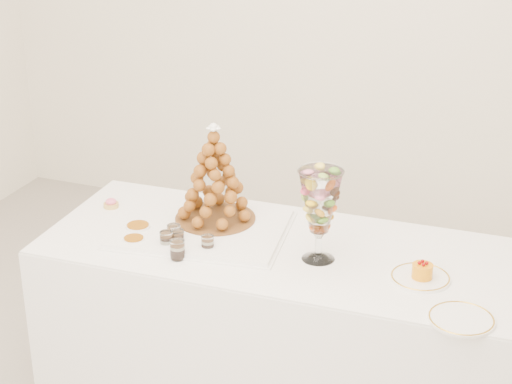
% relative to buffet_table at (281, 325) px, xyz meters
% --- Properties ---
extents(buffet_table, '(1.93, 0.81, 0.72)m').
position_rel_buffet_table_xyz_m(buffet_table, '(0.00, 0.00, 0.00)').
color(buffet_table, white).
rests_on(buffet_table, ground).
extents(lace_tray, '(0.72, 0.58, 0.02)m').
position_rel_buffet_table_xyz_m(lace_tray, '(-0.35, 0.01, 0.37)').
color(lace_tray, white).
rests_on(lace_tray, buffet_table).
extents(macaron_vase, '(0.16, 0.16, 0.36)m').
position_rel_buffet_table_xyz_m(macaron_vase, '(0.16, -0.05, 0.60)').
color(macaron_vase, white).
rests_on(macaron_vase, buffet_table).
extents(cake_plate, '(0.22, 0.22, 0.01)m').
position_rel_buffet_table_xyz_m(cake_plate, '(0.55, -0.06, 0.37)').
color(cake_plate, white).
rests_on(cake_plate, buffet_table).
extents(spare_plate, '(0.22, 0.22, 0.01)m').
position_rel_buffet_table_xyz_m(spare_plate, '(0.74, -0.29, 0.37)').
color(spare_plate, white).
rests_on(spare_plate, buffet_table).
extents(pink_tart, '(0.06, 0.06, 0.04)m').
position_rel_buffet_table_xyz_m(pink_tart, '(-0.81, 0.09, 0.38)').
color(pink_tart, tan).
rests_on(pink_tart, buffet_table).
extents(verrine_a, '(0.07, 0.07, 0.07)m').
position_rel_buffet_table_xyz_m(verrine_a, '(-0.41, -0.11, 0.40)').
color(verrine_a, white).
rests_on(verrine_a, buffet_table).
extents(verrine_b, '(0.06, 0.06, 0.07)m').
position_rel_buffet_table_xyz_m(verrine_b, '(-0.39, -0.14, 0.40)').
color(verrine_b, white).
rests_on(verrine_b, buffet_table).
extents(verrine_c, '(0.06, 0.06, 0.07)m').
position_rel_buffet_table_xyz_m(verrine_c, '(-0.26, -0.14, 0.40)').
color(verrine_c, white).
rests_on(verrine_c, buffet_table).
extents(verrine_d, '(0.06, 0.06, 0.07)m').
position_rel_buffet_table_xyz_m(verrine_d, '(-0.42, -0.17, 0.40)').
color(verrine_d, white).
rests_on(verrine_d, buffet_table).
extents(verrine_e, '(0.06, 0.06, 0.08)m').
position_rel_buffet_table_xyz_m(verrine_e, '(-0.34, -0.24, 0.40)').
color(verrine_e, white).
rests_on(verrine_e, buffet_table).
extents(ramekin_back, '(0.10, 0.10, 0.03)m').
position_rel_buffet_table_xyz_m(ramekin_back, '(-0.59, -0.09, 0.38)').
color(ramekin_back, white).
rests_on(ramekin_back, buffet_table).
extents(ramekin_front, '(0.09, 0.09, 0.03)m').
position_rel_buffet_table_xyz_m(ramekin_front, '(-0.55, -0.19, 0.38)').
color(ramekin_front, white).
rests_on(ramekin_front, buffet_table).
extents(croquembouche, '(0.33, 0.33, 0.41)m').
position_rel_buffet_table_xyz_m(croquembouche, '(-0.33, 0.10, 0.59)').
color(croquembouche, brown).
rests_on(croquembouche, lace_tray).
extents(mousse_cake, '(0.08, 0.08, 0.07)m').
position_rel_buffet_table_xyz_m(mousse_cake, '(0.56, -0.07, 0.40)').
color(mousse_cake, orange).
rests_on(mousse_cake, cake_plate).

